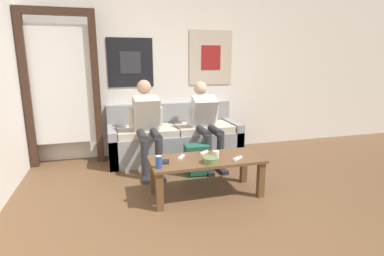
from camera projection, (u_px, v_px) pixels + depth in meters
The scene contains 15 objects.
ground_plane at pixel (215, 250), 2.39m from camera, with size 18.00×18.00×0.00m, color brown.
wall_back at pixel (156, 73), 4.67m from camera, with size 10.00×0.07×2.55m.
door_frame at pixel (62, 81), 4.12m from camera, with size 1.00×0.10×2.15m.
couch at pixel (175, 139), 4.60m from camera, with size 1.97×0.74×0.81m.
coffee_table at pixel (206, 165), 3.30m from camera, with size 1.23×0.54×0.43m.
person_seated_adult at pixel (147, 122), 4.04m from camera, with size 0.47×0.88×1.21m.
person_seated_teen at pixel (205, 119), 4.29m from camera, with size 0.47×0.93×1.17m.
backpack at pixel (197, 160), 3.94m from camera, with size 0.33×0.27×0.40m.
ceramic_bowl at pixel (210, 160), 3.13m from camera, with size 0.17×0.17×0.06m.
pillar_candle at pixel (216, 154), 3.28m from camera, with size 0.07×0.07×0.09m.
drink_can_blue at pixel (159, 162), 2.98m from camera, with size 0.07×0.07×0.12m.
game_controller_near_left at pixel (238, 158), 3.24m from camera, with size 0.14×0.11×0.03m.
game_controller_near_right at pixel (204, 153), 3.44m from camera, with size 0.13×0.12×0.03m.
game_controller_far_center at pixel (181, 157), 3.28m from camera, with size 0.11×0.14×0.03m.
cell_phone at pixel (166, 162), 3.16m from camera, with size 0.09×0.15×0.01m.
Camera 1 is at (-0.76, -1.97, 1.49)m, focal length 28.00 mm.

